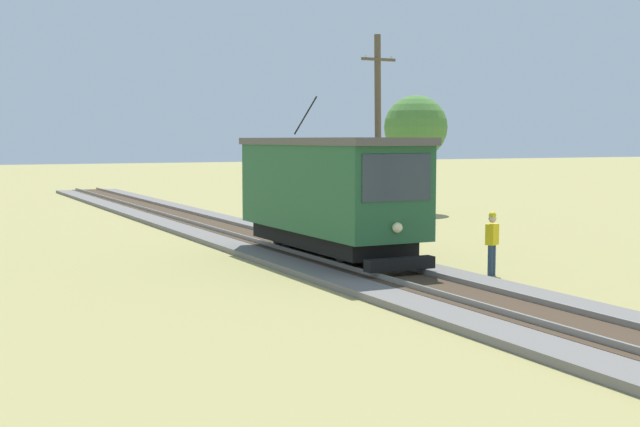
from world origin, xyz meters
The scene contains 5 objects.
red_tram centered at (0.00, 21.78, 2.19)m, with size 2.60×8.54×4.79m.
utility_pole_mid centered at (4.13, 25.83, 3.90)m, with size 1.40×0.42×7.60m.
gravel_pile centered at (3.83, 26.52, 0.46)m, with size 3.07×3.07×0.91m, color #9E998E.
track_worker centered at (2.91, 17.47, 0.98)m, with size 0.45×0.38×1.78m.
tree_left_near centered at (12.01, 35.47, 4.37)m, with size 3.26×3.26×6.02m.
Camera 1 is at (-11.59, -1.01, 3.78)m, focal length 47.02 mm.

